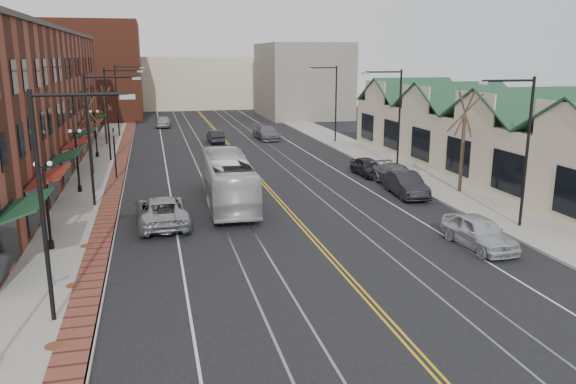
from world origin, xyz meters
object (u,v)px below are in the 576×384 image
parked_car_a (479,232)px  parked_car_c (397,175)px  parked_suv (162,211)px  parked_car_d (368,167)px  transit_bus (228,180)px  parked_car_b (406,185)px

parked_car_a → parked_car_c: 13.65m
parked_suv → parked_car_c: bearing=-163.0°
parked_car_a → parked_car_d: (1.02, 17.24, -0.09)m
parked_suv → parked_car_c: size_ratio=1.15×
parked_car_a → parked_car_d: parked_car_a is taller
transit_bus → parked_suv: size_ratio=1.92×
parked_car_d → parked_car_c: bearing=-80.6°
parked_car_b → parked_car_d: 6.83m
parked_suv → transit_bus: bearing=-141.3°
parked_car_b → parked_suv: bearing=-165.7°
parked_car_b → parked_car_d: (-0.03, 6.83, -0.08)m
parked_suv → parked_car_a: 16.77m
parked_car_c → transit_bus: bearing=-175.5°
parked_suv → parked_car_b: bearing=-172.4°
parked_suv → parked_car_d: parked_suv is taller
parked_car_b → parked_car_c: 3.20m
transit_bus → parked_car_d: bearing=-151.0°
parked_car_d → parked_car_b: bearing=-92.1°
parked_suv → parked_car_c: 17.85m
parked_car_c → parked_car_d: size_ratio=1.24×
transit_bus → parked_car_b: 11.93m
parked_suv → parked_car_a: parked_suv is taller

